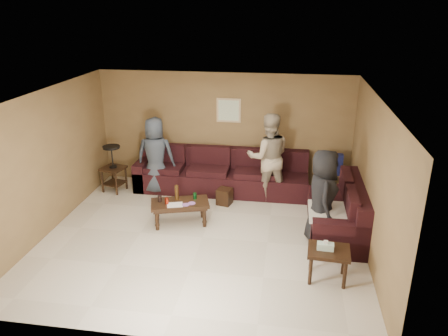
% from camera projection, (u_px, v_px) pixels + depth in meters
% --- Properties ---
extents(room, '(5.60, 5.50, 2.50)m').
position_uv_depth(room, '(201.00, 147.00, 7.07)').
color(room, beige).
rests_on(room, ground).
extents(sectional_sofa, '(4.65, 2.90, 0.97)m').
position_uv_depth(sectional_sofa, '(256.00, 189.00, 8.83)').
color(sectional_sofa, black).
rests_on(sectional_sofa, ground).
extents(coffee_table, '(1.16, 0.81, 0.72)m').
position_uv_depth(coffee_table, '(180.00, 205.00, 8.03)').
color(coffee_table, black).
rests_on(coffee_table, ground).
extents(end_table_left, '(0.55, 0.55, 1.02)m').
position_uv_depth(end_table_left, '(113.00, 168.00, 9.38)').
color(end_table_left, black).
rests_on(end_table_left, ground).
extents(side_table_right, '(0.63, 0.53, 0.64)m').
position_uv_depth(side_table_right, '(328.00, 254.00, 6.37)').
color(side_table_right, black).
rests_on(side_table_right, ground).
extents(waste_bin, '(0.33, 0.33, 0.33)m').
position_uv_depth(waste_bin, '(225.00, 196.00, 8.88)').
color(waste_bin, black).
rests_on(waste_bin, ground).
extents(wall_art, '(0.52, 0.04, 0.52)m').
position_uv_depth(wall_art, '(229.00, 110.00, 9.33)').
color(wall_art, tan).
rests_on(wall_art, ground).
extents(person_left, '(0.85, 0.59, 1.65)m').
position_uv_depth(person_left, '(156.00, 156.00, 9.24)').
color(person_left, '#333B47').
rests_on(person_left, ground).
extents(person_middle, '(1.00, 0.85, 1.83)m').
position_uv_depth(person_middle, '(268.00, 157.00, 8.88)').
color(person_middle, tan).
rests_on(person_middle, ground).
extents(person_right, '(0.57, 0.84, 1.65)m').
position_uv_depth(person_right, '(322.00, 197.00, 7.29)').
color(person_right, black).
rests_on(person_right, ground).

